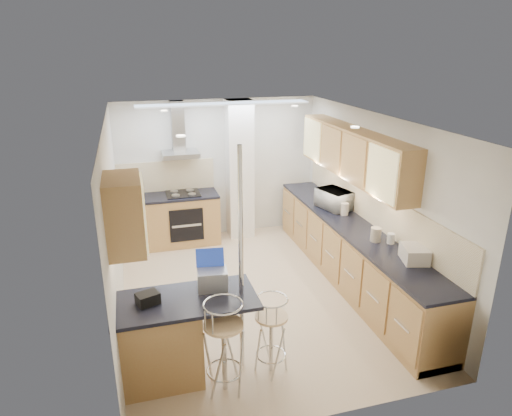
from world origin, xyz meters
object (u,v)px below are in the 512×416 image
object	(u,v)px
bread_bin	(414,254)
bar_stool_end	(271,335)
bar_stool_near	(224,347)
microwave	(334,199)
laptop	(212,279)

from	to	relation	value
bread_bin	bar_stool_end	bearing A→B (deg)	-154.33
bar_stool_near	bread_bin	xyz separation A→B (m)	(2.45, 0.48, 0.50)
microwave	bar_stool_end	xyz separation A→B (m)	(-1.78, -2.33, -0.62)
laptop	bar_stool_near	bearing A→B (deg)	-81.25
microwave	bar_stool_end	world-z (taller)	microwave
bar_stool_near	bar_stool_end	distance (m)	0.57
bar_stool_end	laptop	bearing A→B (deg)	96.65
bar_stool_near	bar_stool_end	size ratio (longest dim) A/B	1.13
microwave	bar_stool_near	xyz separation A→B (m)	(-2.32, -2.47, -0.56)
microwave	bar_stool_end	size ratio (longest dim) A/B	0.61
microwave	bar_stool_near	size ratio (longest dim) A/B	0.53
microwave	laptop	xyz separation A→B (m)	(-2.34, -2.02, -0.03)
bar_stool_near	bread_bin	world-z (taller)	bread_bin
laptop	bar_stool_end	bearing A→B (deg)	-22.27
microwave	bar_stool_near	world-z (taller)	microwave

